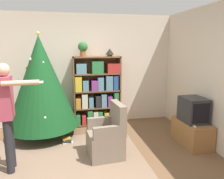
{
  "coord_description": "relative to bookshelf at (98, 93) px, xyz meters",
  "views": [
    {
      "loc": [
        -0.16,
        -2.93,
        1.83
      ],
      "look_at": [
        0.67,
        1.02,
        1.05
      ],
      "focal_mm": 35.0,
      "sensor_mm": 36.0,
      "label": 1
    }
  ],
  "objects": [
    {
      "name": "area_rug",
      "position": [
        -0.84,
        -1.65,
        -0.77
      ],
      "size": [
        2.72,
        2.15,
        0.01
      ],
      "color": "#7F6651",
      "rests_on": "ground_plane"
    },
    {
      "name": "standing_person",
      "position": [
        -1.56,
        -1.72,
        0.19
      ],
      "size": [
        0.65,
        0.47,
        1.62
      ],
      "rotation": [
        0.0,
        0.0,
        -1.49
      ],
      "color": "#232328",
      "rests_on": "ground_plane"
    },
    {
      "name": "tv_stand",
      "position": [
        1.61,
        -1.44,
        -0.54
      ],
      "size": [
        0.44,
        0.83,
        0.45
      ],
      "color": "#996638",
      "rests_on": "ground_plane"
    },
    {
      "name": "armchair",
      "position": [
        -0.06,
        -1.58,
        -0.45
      ],
      "size": [
        0.61,
        0.61,
        0.92
      ],
      "rotation": [
        0.0,
        0.0,
        -1.49
      ],
      "color": "#7A6B5B",
      "rests_on": "ground_plane"
    },
    {
      "name": "book_pile_near_tree",
      "position": [
        -0.74,
        -0.91,
        -0.73
      ],
      "size": [
        0.21,
        0.17,
        0.1
      ],
      "color": "beige",
      "rests_on": "ground_plane"
    },
    {
      "name": "potted_plant",
      "position": [
        -0.32,
        0.01,
        1.05
      ],
      "size": [
        0.22,
        0.22,
        0.33
      ],
      "color": "#935B38",
      "rests_on": "bookshelf"
    },
    {
      "name": "ground_plane",
      "position": [
        -0.54,
        -2.07,
        -0.77
      ],
      "size": [
        14.0,
        14.0,
        0.0
      ],
      "primitive_type": "plane",
      "color": "brown"
    },
    {
      "name": "table_lamp",
      "position": [
        0.3,
        0.01,
        0.96
      ],
      "size": [
        0.2,
        0.2,
        0.18
      ],
      "color": "#473828",
      "rests_on": "bookshelf"
    },
    {
      "name": "wall_back",
      "position": [
        -0.54,
        0.25,
        0.53
      ],
      "size": [
        8.0,
        0.1,
        2.6
      ],
      "color": "beige",
      "rests_on": "ground_plane"
    },
    {
      "name": "bookshelf",
      "position": [
        0.0,
        0.0,
        0.0
      ],
      "size": [
        1.1,
        0.34,
        1.63
      ],
      "color": "brown",
      "rests_on": "ground_plane"
    },
    {
      "name": "christmas_tree",
      "position": [
        -1.21,
        -0.47,
        0.37
      ],
      "size": [
        1.43,
        1.43,
        2.13
      ],
      "color": "#4C3323",
      "rests_on": "ground_plane"
    },
    {
      "name": "game_remote",
      "position": [
        1.48,
        -1.69,
        -0.31
      ],
      "size": [
        0.04,
        0.12,
        0.02
      ],
      "color": "white",
      "rests_on": "tv_stand"
    },
    {
      "name": "television",
      "position": [
        1.61,
        -1.45,
        -0.09
      ],
      "size": [
        0.4,
        0.51,
        0.46
      ],
      "color": "#28282D",
      "rests_on": "tv_stand"
    }
  ]
}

